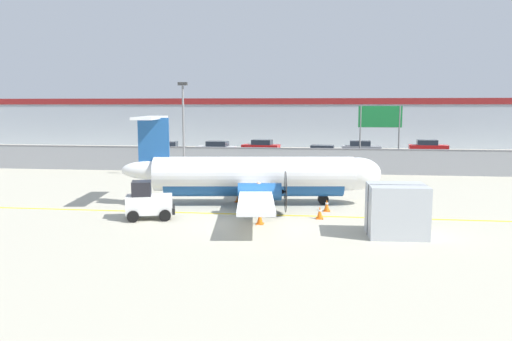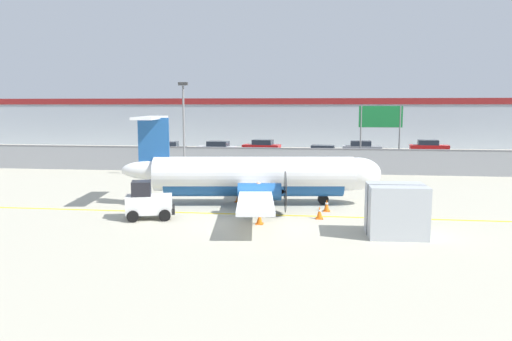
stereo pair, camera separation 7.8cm
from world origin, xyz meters
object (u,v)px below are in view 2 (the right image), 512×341
Objects in this scene: commuter_airplane at (258,176)px; apron_light_pole at (184,122)px; parked_car_1 at (217,149)px; traffic_cone_far_left at (320,213)px; parked_car_2 at (262,147)px; parked_car_4 at (362,148)px; highway_sign at (380,122)px; cargo_container at (396,210)px; traffic_cone_near_left at (238,197)px; baggage_tug at (148,202)px; traffic_cone_far_right at (327,205)px; ground_crew_worker at (258,196)px; parked_car_3 at (322,153)px; traffic_cone_near_right at (260,218)px; parked_car_5 at (429,147)px; parked_car_0 at (166,149)px.

apron_light_pole reaches higher than commuter_airplane.
traffic_cone_far_left is at bearing 115.92° from parked_car_1.
parked_car_2 is at bearing -142.26° from parked_car_1.
highway_sign reaches higher than parked_car_4.
highway_sign is at bearing 139.41° from parked_car_2.
traffic_cone_far_left is (-3.22, 2.82, -0.79)m from cargo_container.
traffic_cone_near_left and traffic_cone_far_left have the same top height.
parked_car_2 is at bearing 70.49° from baggage_tug.
ground_crew_worker is at bearing -159.17° from traffic_cone_far_right.
traffic_cone_near_left is 0.15× the size of parked_car_3.
parked_car_2 and parked_car_4 have the same top height.
parked_car_2 is at bearing 102.98° from traffic_cone_far_right.
parked_car_1 is at bearing 166.25° from ground_crew_worker.
traffic_cone_near_right is 4.56m from traffic_cone_far_right.
commuter_airplane is 34.41m from parked_car_5.
traffic_cone_near_right is 0.15× the size of parked_car_5.
traffic_cone_near_right is at bearing -62.37° from apron_light_pole.
parked_car_2 is 11.10m from parked_car_4.
cargo_container is at bearing -39.85° from traffic_cone_near_left.
baggage_tug is 0.59× the size of parked_car_0.
commuter_airplane reaches higher than parked_car_5.
traffic_cone_near_left is 18.32m from highway_sign.
highway_sign is at bearing 152.90° from parked_car_1.
highway_sign is (21.33, -8.60, 3.24)m from parked_car_0.
ground_crew_worker is 0.31× the size of highway_sign.
parked_car_4 reaches higher than traffic_cone_far_left.
cargo_container is (11.53, -1.72, 0.24)m from baggage_tug.
cargo_container is 3.87× the size of traffic_cone_near_right.
parked_car_5 is at bearing -166.19° from parked_car_2.
apron_light_pole is at bearing -179.32° from ground_crew_worker.
parked_car_3 is (11.27, -4.16, 0.00)m from parked_car_1.
cargo_container reaches higher than traffic_cone_far_left.
cargo_container is 0.57× the size of parked_car_3.
parked_car_4 reaches higher than traffic_cone_near_right.
parked_car_2 is (-3.77, 33.33, 0.58)m from traffic_cone_near_right.
parked_car_3 is (4.81, 21.00, 0.58)m from traffic_cone_near_left.
parked_car_0 is at bearing 32.05° from parked_car_2.
apron_light_pole is (-6.96, 9.88, 2.70)m from commuter_airplane.
commuter_airplane is 25.11× the size of traffic_cone_far_left.
traffic_cone_near_left is 0.15× the size of parked_car_4.
traffic_cone_far_left is at bearing -38.88° from traffic_cone_near_left.
parked_car_1 is 0.60× the size of apron_light_pole.
traffic_cone_near_right is 33.71m from parked_car_4.
commuter_airplane reaches higher than traffic_cone_far_right.
apron_light_pole reaches higher than traffic_cone_near_right.
traffic_cone_far_right is 0.12× the size of highway_sign.
parked_car_0 is 1.00× the size of parked_car_1.
commuter_airplane is 27.54m from parked_car_0.
parked_car_3 is at bearing 90.53° from traffic_cone_far_right.
cargo_container is at bearing -49.38° from apron_light_pole.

